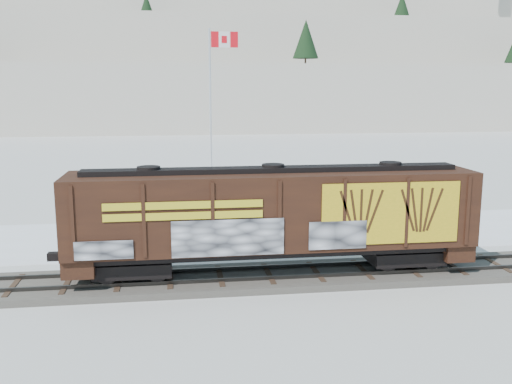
{
  "coord_description": "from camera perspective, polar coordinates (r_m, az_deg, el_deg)",
  "views": [
    {
      "loc": [
        -3.65,
        -22.14,
        7.78
      ],
      "look_at": [
        -0.1,
        3.0,
        3.17
      ],
      "focal_mm": 40.0,
      "sensor_mm": 36.0,
      "label": 1
    }
  ],
  "objects": [
    {
      "name": "car_silver",
      "position": [
        30.6,
        -9.49,
        -3.08
      ],
      "size": [
        4.66,
        2.85,
        1.48
      ],
      "primitive_type": "imported",
      "rotation": [
        0.0,
        0.0,
        1.84
      ],
      "color": "silver",
      "rests_on": "parking_strip"
    },
    {
      "name": "hillside",
      "position": [
        162.11,
        -6.93,
        12.57
      ],
      "size": [
        360.0,
        110.0,
        93.0
      ],
      "color": "white",
      "rests_on": "ground"
    },
    {
      "name": "hopper_railcar",
      "position": [
        23.0,
        1.7,
        -2.17
      ],
      "size": [
        16.26,
        3.06,
        4.29
      ],
      "color": "black",
      "rests_on": "rail_track"
    },
    {
      "name": "parking_strip",
      "position": [
        30.86,
        -0.99,
        -4.27
      ],
      "size": [
        40.0,
        8.0,
        0.03
      ],
      "primitive_type": "cube",
      "color": "white",
      "rests_on": "ground"
    },
    {
      "name": "ground",
      "position": [
        23.75,
        1.27,
        -8.82
      ],
      "size": [
        500.0,
        500.0,
        0.0
      ],
      "primitive_type": "plane",
      "color": "white",
      "rests_on": "ground"
    },
    {
      "name": "car_dark",
      "position": [
        29.81,
        6.18,
        -3.38
      ],
      "size": [
        5.21,
        2.54,
        1.46
      ],
      "primitive_type": "imported",
      "rotation": [
        0.0,
        0.0,
        1.47
      ],
      "color": "black",
      "rests_on": "parking_strip"
    },
    {
      "name": "rail_track",
      "position": [
        23.7,
        1.27,
        -8.49
      ],
      "size": [
        50.0,
        3.4,
        0.43
      ],
      "color": "#59544C",
      "rests_on": "ground"
    },
    {
      "name": "car_white",
      "position": [
        30.58,
        2.36,
        -2.75
      ],
      "size": [
        5.17,
        1.87,
        1.7
      ],
      "primitive_type": "imported",
      "rotation": [
        0.0,
        0.0,
        1.59
      ],
      "color": "white",
      "rests_on": "parking_strip"
    },
    {
      "name": "flagpole",
      "position": [
        38.06,
        -4.37,
        5.02
      ],
      "size": [
        2.3,
        0.9,
        11.6
      ],
      "color": "silver",
      "rests_on": "ground"
    }
  ]
}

